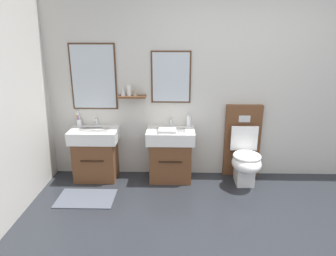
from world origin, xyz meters
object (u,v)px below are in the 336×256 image
(soap_dispenser, at_px, (189,121))
(folded_hand_towel, at_px, (167,131))
(vanity_sink_right, at_px, (171,153))
(vanity_sink_left, at_px, (96,152))
(toothbrush_cup, at_px, (79,122))
(toilet, at_px, (244,154))

(soap_dispenser, relative_size, folded_hand_towel, 0.82)
(vanity_sink_right, height_order, soap_dispenser, soap_dispenser)
(vanity_sink_left, relative_size, vanity_sink_right, 1.00)
(toothbrush_cup, bearing_deg, vanity_sink_left, -30.44)
(soap_dispenser, bearing_deg, folded_hand_towel, -137.13)
(toilet, distance_m, toothbrush_cup, 2.24)
(toilet, bearing_deg, folded_hand_towel, -174.92)
(toothbrush_cup, distance_m, soap_dispenser, 1.48)
(toothbrush_cup, bearing_deg, toilet, -4.18)
(soap_dispenser, bearing_deg, vanity_sink_left, -173.31)
(toothbrush_cup, bearing_deg, vanity_sink_right, -6.28)
(vanity_sink_left, bearing_deg, vanity_sink_right, 0.00)
(folded_hand_towel, bearing_deg, toilet, 5.08)
(toothbrush_cup, relative_size, folded_hand_towel, 0.96)
(vanity_sink_left, xyz_separation_m, toilet, (1.97, -0.02, 0.01))
(toilet, distance_m, folded_hand_towel, 1.07)
(soap_dispenser, bearing_deg, vanity_sink_right, -148.78)
(soap_dispenser, bearing_deg, toilet, -13.19)
(toilet, xyz_separation_m, toothbrush_cup, (-2.21, 0.16, 0.38))
(toilet, bearing_deg, vanity_sink_right, 178.53)
(toothbrush_cup, xyz_separation_m, soap_dispenser, (1.48, 0.01, 0.02))
(vanity_sink_right, bearing_deg, soap_dispenser, 31.22)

